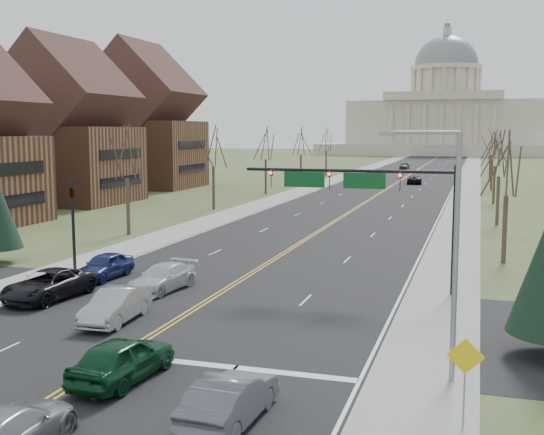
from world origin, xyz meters
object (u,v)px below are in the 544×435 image
Objects in this scene: signal_left at (73,213)px; car_nb_outer_lead at (230,399)px; car_nb_inner_lead at (122,359)px; car_far_sb at (404,166)px; car_sb_outer_lead at (48,285)px; signal_mast at (363,189)px; car_nb_inner_second at (7,431)px; street_light at (449,239)px; car_sb_inner_second at (162,278)px; car_far_nb at (414,180)px; car_sb_inner_lead at (116,306)px; car_sb_outer_second at (104,266)px; warn_sign at (465,365)px.

signal_left is 1.26× the size of car_nb_outer_lead.
car_far_sb is (-4.76, 141.23, -0.05)m from car_nb_inner_lead.
car_nb_inner_lead is 13.78m from car_sb_outer_lead.
car_nb_inner_second is (-6.11, -23.08, -5.02)m from signal_mast.
street_light is at bearing -77.76° from car_far_sb.
car_nb_inner_lead is 0.96× the size of car_sb_inner_second.
car_far_sb is (-6.39, 44.80, 0.06)m from car_far_nb.
car_nb_outer_lead is 0.83× the size of car_sb_outer_lead.
car_sb_outer_lead is at bearing -86.60° from car_far_sb.
signal_left reaches higher than car_sb_inner_second.
street_light reaches higher than car_sb_inner_lead.
car_nb_inner_lead reaches higher than car_far_sb.
car_sb_outer_lead is 1.12× the size of car_sb_inner_second.
warn_sign is at bearing -32.85° from car_sb_outer_second.
car_nb_inner_lead is at bearing 177.42° from warn_sign.
car_sb_inner_lead reaches higher than car_far_sb.
car_nb_outer_lead is 12.87m from car_sb_inner_lead.
warn_sign is 142.76m from car_far_sb.
car_nb_outer_lead is 0.99× the size of car_sb_inner_lead.
warn_sign is at bearing -163.45° from car_nb_outer_lead.
car_sb_outer_lead reaches higher than car_nb_inner_second.
car_sb_inner_lead is (-4.15, 6.77, -0.04)m from car_nb_inner_lead.
car_nb_inner_lead is at bearing -54.32° from car_sb_outer_second.
car_sb_inner_lead is at bearing 167.92° from street_light.
street_light is at bearing -68.59° from signal_mast.
car_far_sb is (0.13, 127.97, 0.04)m from car_sb_inner_second.
street_light is 1.59× the size of car_sb_outer_lead.
warn_sign is 0.60× the size of car_sb_inner_lead.
car_nb_inner_lead is at bearing -52.50° from signal_left.
car_far_sb is (-16.73, 141.77, -1.22)m from warn_sign.
car_far_nb is at bearing 95.88° from street_light.
car_sb_inner_lead is 89.86m from car_far_nb.
car_sb_inner_lead is 0.94× the size of car_sb_inner_second.
signal_mast reaches higher than car_sb_outer_lead.
car_far_nb is (-9.58, 92.96, -4.49)m from street_light.
car_nb_inner_second is 1.05× the size of car_sb_inner_lead.
car_far_nb is at bearing -76.25° from car_far_sb.
car_nb_inner_lead is 0.85× the size of car_sb_outer_lead.
warn_sign is at bearing -70.93° from signal_mast.
signal_left is 1.25× the size of car_sb_inner_lead.
car_far_nb is at bearing 87.85° from car_sb_outer_lead.
signal_left reaches higher than car_far_sb.
car_sb_outer_second is (-4.81, 1.84, 0.05)m from car_sb_inner_second.
car_sb_outer_lead is 1.10× the size of car_far_nb.
warn_sign reaches higher than car_sb_inner_lead.
warn_sign is at bearing -177.39° from car_nb_inner_lead.
car_nb_inner_lead reaches higher than car_sb_inner_lead.
car_far_sb is at bearing -87.02° from car_far_nb.
signal_left is at bearing -44.24° from car_nb_outer_lead.
car_nb_outer_lead is at bearing -166.06° from warn_sign.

